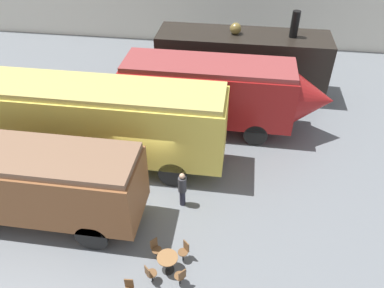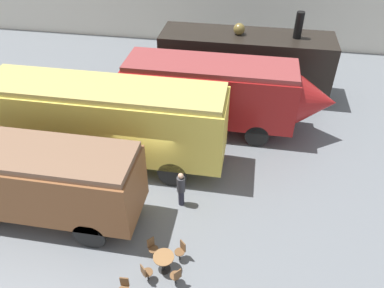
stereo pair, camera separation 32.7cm
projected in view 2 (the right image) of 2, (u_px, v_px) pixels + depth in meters
ground_plane at (148, 182)px, 16.60m from camera, size 80.00×80.00×0.00m
steam_locomotive at (245, 58)px, 21.65m from camera, size 9.71×2.75×4.98m
streamlined_locomotive at (226, 92)px, 18.52m from camera, size 10.29×2.63×3.69m
passenger_coach_vintage at (107, 118)px, 16.33m from camera, size 10.46×2.57×3.99m
passenger_coach_wooden at (34, 177)px, 13.83m from camera, size 7.95×2.46×3.38m
cafe_table_mid at (164, 260)px, 12.77m from camera, size 0.72×0.72×0.73m
cafe_chair_1 at (124, 287)px, 12.02m from camera, size 0.36×0.36×0.87m
cafe_chair_4 at (176, 276)px, 12.33m from camera, size 0.40×0.40×0.87m
cafe_chair_5 at (181, 250)px, 13.14m from camera, size 0.40×0.40×0.87m
cafe_chair_6 at (152, 247)px, 13.25m from camera, size 0.40×0.40×0.87m
cafe_chair_7 at (146, 272)px, 12.43m from camera, size 0.40×0.40×0.87m
visitor_person at (181, 188)px, 15.00m from camera, size 0.34×0.34×1.68m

